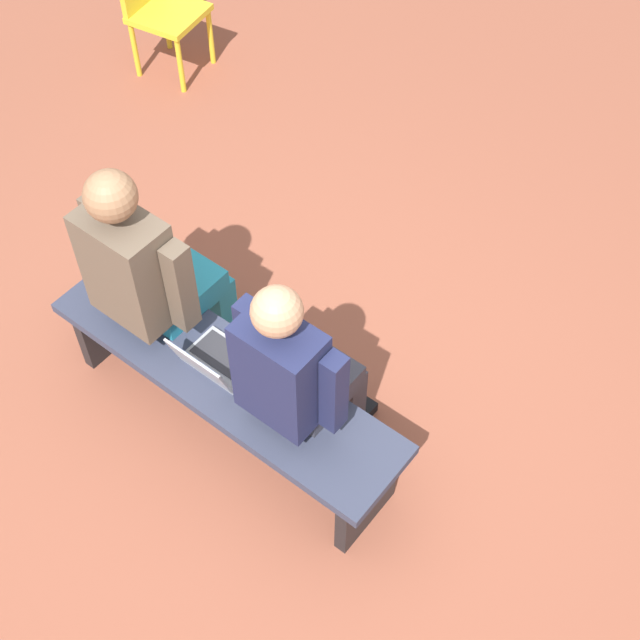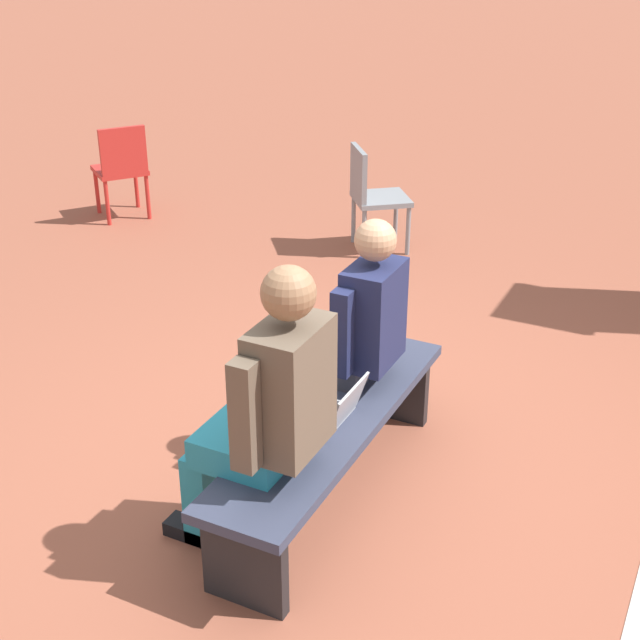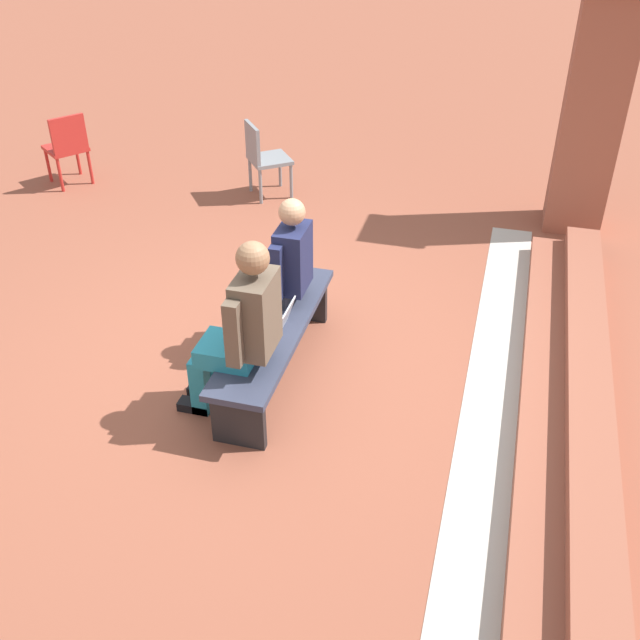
% 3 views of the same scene
% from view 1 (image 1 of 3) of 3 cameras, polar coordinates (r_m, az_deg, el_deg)
% --- Properties ---
extents(ground_plane, '(60.00, 60.00, 0.00)m').
position_cam_1_polar(ground_plane, '(4.30, -3.25, -7.59)').
color(ground_plane, brown).
extents(bench, '(1.80, 0.44, 0.45)m').
position_cam_1_polar(bench, '(4.06, -6.05, -4.06)').
color(bench, '#33384C').
rests_on(bench, ground).
extents(person_student, '(0.51, 0.65, 1.30)m').
position_cam_1_polar(person_student, '(3.65, -1.44, -3.40)').
color(person_student, '#383842').
rests_on(person_student, ground).
extents(person_adult, '(0.56, 0.71, 1.38)m').
position_cam_1_polar(person_adult, '(4.02, -10.77, 3.08)').
color(person_adult, teal).
rests_on(person_adult, ground).
extents(laptop, '(0.32, 0.29, 0.21)m').
position_cam_1_polar(laptop, '(3.96, -6.80, -2.66)').
color(laptop, '#9EA0A5').
rests_on(laptop, bench).
extents(plastic_chair_near_bench_right, '(0.48, 0.48, 0.84)m').
position_cam_1_polar(plastic_chair_near_bench_right, '(6.16, -10.37, 19.39)').
color(plastic_chair_near_bench_right, gold).
rests_on(plastic_chair_near_bench_right, ground).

